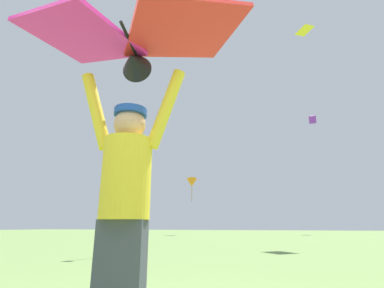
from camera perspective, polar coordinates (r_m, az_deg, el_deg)
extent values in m
cube|color=#424751|center=(2.06, -14.28, -25.92)|extent=(0.34, 0.27, 0.82)
cylinder|color=yellow|center=(2.05, -12.95, -6.65)|extent=(0.41, 0.41, 0.56)
sphere|color=tan|center=(2.15, -12.30, 3.78)|extent=(0.23, 0.23, 0.23)
cylinder|color=#1E47AD|center=(2.18, -12.15, 6.13)|extent=(0.29, 0.29, 0.05)
cylinder|color=yellow|center=(2.13, -5.20, 7.07)|extent=(0.29, 0.15, 0.62)
cylinder|color=yellow|center=(2.28, -18.57, 6.32)|extent=(0.29, 0.15, 0.62)
cylinder|color=black|center=(2.43, -11.39, 17.65)|extent=(0.19, 0.67, 0.02)
cube|color=red|center=(2.33, -1.55, 21.57)|extent=(1.06, 1.04, 0.20)
cube|color=#DB2393|center=(2.53, -21.41, 19.32)|extent=(0.92, 0.83, 0.20)
cone|color=black|center=(2.37, -11.53, 15.64)|extent=(0.28, 0.25, 0.24)
pyramid|color=yellow|center=(20.07, 21.46, 20.43)|extent=(0.92, 0.92, 0.35)
cube|color=purple|center=(38.36, 22.92, 4.51)|extent=(0.85, 1.13, 1.19)
cone|color=orange|center=(28.26, -0.04, -7.72)|extent=(1.46, 1.54, 1.07)
cylinder|color=#A75C15|center=(28.12, -0.04, -9.97)|extent=(0.04, 0.04, 1.45)
cylinder|color=silver|center=(8.27, -16.56, -13.81)|extent=(0.04, 0.04, 2.03)
cone|color=white|center=(8.26, -15.26, -7.68)|extent=(0.28, 0.24, 0.24)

